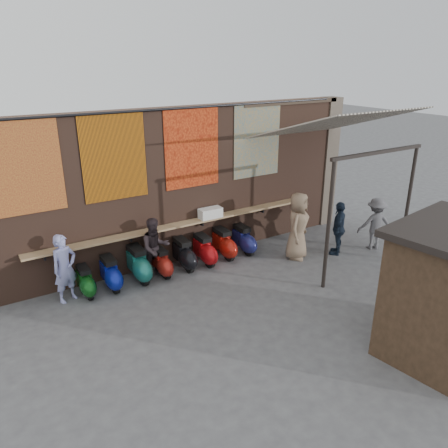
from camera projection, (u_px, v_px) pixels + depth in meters
name	position (u px, v px, depth m)	size (l,w,h in m)	color
ground	(236.00, 300.00, 9.83)	(70.00, 70.00, 0.00)	#474749
brick_wall	(179.00, 186.00, 11.26)	(10.00, 0.40, 4.00)	brown
pier_right	(326.00, 162.00, 13.83)	(0.50, 0.50, 4.00)	#4C4238
eating_counter	(186.00, 223.00, 11.29)	(8.00, 0.32, 0.05)	#9E7A51
shelf_box	(210.00, 213.00, 11.55)	(0.62, 0.29, 0.27)	white
tapestry_redgold	(24.00, 168.00, 8.94)	(1.50, 0.02, 2.00)	maroon
tapestry_sun	(114.00, 157.00, 9.88)	(1.50, 0.02, 2.00)	orange
tapestry_orange	(192.00, 148.00, 10.87)	(1.50, 0.02, 2.00)	#CB4519
tapestry_multi	(257.00, 140.00, 11.86)	(1.50, 0.02, 2.00)	#26638B
hang_rail	(180.00, 108.00, 10.37)	(0.06, 0.06, 9.50)	black
scooter_stool_0	(86.00, 282.00, 9.91)	(0.32, 0.72, 0.69)	#0E4815
scooter_stool_1	(111.00, 274.00, 10.19)	(0.36, 0.81, 0.77)	navy
scooter_stool_2	(139.00, 265.00, 10.55)	(0.40, 0.89, 0.85)	#19645B
scooter_stool_3	(162.00, 263.00, 10.82)	(0.33, 0.74, 0.70)	#A11D15
scooter_stool_4	(184.00, 254.00, 11.16)	(0.38, 0.83, 0.79)	black
scooter_stool_5	(204.00, 250.00, 11.42)	(0.37, 0.82, 0.78)	#AA0D10
scooter_stool_6	(224.00, 244.00, 11.79)	(0.38, 0.84, 0.80)	maroon
scooter_stool_7	(243.00, 240.00, 12.08)	(0.37, 0.81, 0.77)	navy
diner_left	(65.00, 268.00, 9.56)	(0.57, 0.38, 1.58)	#9094D2
diner_right	(155.00, 248.00, 10.63)	(0.74, 0.58, 1.53)	#2C2226
shopper_navy	(339.00, 228.00, 11.90)	(0.88, 0.37, 1.51)	black
shopper_grey	(375.00, 224.00, 12.24)	(0.96, 0.55, 1.49)	#57565B
shopper_tan	(298.00, 226.00, 11.60)	(0.90, 0.58, 1.83)	#816952
stall_sign	(410.00, 254.00, 8.12)	(1.20, 0.04, 0.50)	gold
stall_shelf	(403.00, 293.00, 8.42)	(1.79, 0.10, 0.06)	#473321
awning_canvas	(333.00, 124.00, 11.01)	(3.20, 3.40, 0.03)	beige
awning_ledger	(293.00, 102.00, 12.12)	(3.30, 0.08, 0.12)	#33261C
awning_header	(379.00, 152.00, 9.99)	(3.00, 0.08, 0.08)	black
awning_post_left	(328.00, 226.00, 9.84)	(0.09, 0.09, 3.10)	black
awning_post_right	(408.00, 205.00, 11.23)	(0.09, 0.09, 3.10)	black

